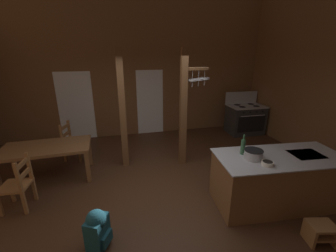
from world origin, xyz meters
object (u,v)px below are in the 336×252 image
at_px(kitchen_island, 277,180).
at_px(bottle_tall_on_counter, 243,146).
at_px(stove_range, 245,119).
at_px(step_stool, 321,232).
at_px(ladderback_chair_near_window, 72,142).
at_px(stockpot_on_counter, 253,154).
at_px(dining_table, 47,150).
at_px(mixing_bowl_on_counter, 267,163).
at_px(ladderback_chair_by_post, 18,185).
at_px(backpack, 97,229).

relative_size(kitchen_island, bottle_tall_on_counter, 6.40).
distance_m(stove_range, step_stool, 4.50).
height_order(ladderback_chair_near_window, bottle_tall_on_counter, bottle_tall_on_counter).
distance_m(kitchen_island, stockpot_on_counter, 0.75).
xyz_separation_m(kitchen_island, ladderback_chair_near_window, (-3.75, 2.69, -0.01)).
relative_size(kitchen_island, dining_table, 1.29).
relative_size(stove_range, ladderback_chair_near_window, 1.39).
xyz_separation_m(dining_table, mixing_bowl_on_counter, (3.65, -2.05, 0.30)).
relative_size(step_stool, mixing_bowl_on_counter, 2.30).
xyz_separation_m(kitchen_island, ladderback_chair_by_post, (-4.33, 0.93, -0.01)).
bearing_deg(kitchen_island, stockpot_on_counter, 176.76).
xyz_separation_m(backpack, bottle_tall_on_counter, (2.41, 0.47, 0.74)).
xyz_separation_m(stove_range, ladderback_chair_near_window, (-5.24, -0.64, -0.03)).
bearing_deg(bottle_tall_on_counter, backpack, -168.91).
bearing_deg(mixing_bowl_on_counter, ladderback_chair_by_post, 163.56).
xyz_separation_m(stove_range, mixing_bowl_on_counter, (-1.93, -3.55, 0.47)).
relative_size(step_stool, backpack, 0.69).
relative_size(stockpot_on_counter, mixing_bowl_on_counter, 2.04).
bearing_deg(ladderback_chair_by_post, bottle_tall_on_counter, -10.66).
bearing_deg(stockpot_on_counter, dining_table, 153.15).
xyz_separation_m(stove_range, ladderback_chair_by_post, (-5.83, -2.40, -0.03)).
xyz_separation_m(backpack, stockpot_on_counter, (2.48, 0.27, 0.68)).
height_order(dining_table, stockpot_on_counter, stockpot_on_counter).
height_order(stove_range, stockpot_on_counter, stove_range).
xyz_separation_m(ladderback_chair_by_post, bottle_tall_on_counter, (3.74, -0.70, 0.61)).
distance_m(ladderback_chair_near_window, stockpot_on_counter, 4.22).
height_order(ladderback_chair_near_window, ladderback_chair_by_post, same).
bearing_deg(kitchen_island, ladderback_chair_by_post, 167.84).
distance_m(kitchen_island, stove_range, 3.65).
xyz_separation_m(step_stool, stockpot_on_counter, (-0.55, 0.94, 0.82)).
bearing_deg(backpack, step_stool, -12.40).
relative_size(step_stool, bottle_tall_on_counter, 1.18).
xyz_separation_m(stockpot_on_counter, mixing_bowl_on_counter, (0.08, -0.25, -0.05)).
bearing_deg(ladderback_chair_by_post, kitchen_island, -12.16).
relative_size(ladderback_chair_near_window, bottle_tall_on_counter, 2.72).
bearing_deg(ladderback_chair_near_window, mixing_bowl_on_counter, -41.29).
height_order(kitchen_island, backpack, kitchen_island).
xyz_separation_m(ladderback_chair_near_window, mixing_bowl_on_counter, (3.31, -2.91, 0.50)).
bearing_deg(mixing_bowl_on_counter, bottle_tall_on_counter, 109.34).
relative_size(ladderback_chair_near_window, ladderback_chair_by_post, 1.00).
height_order(step_stool, stockpot_on_counter, stockpot_on_counter).
bearing_deg(dining_table, backpack, -62.48).
distance_m(kitchen_island, backpack, 3.02).
bearing_deg(dining_table, ladderback_chair_by_post, -105.44).
bearing_deg(stockpot_on_counter, step_stool, -59.56).
height_order(backpack, stockpot_on_counter, stockpot_on_counter).
relative_size(kitchen_island, backpack, 3.76).
distance_m(stove_range, ladderback_chair_near_window, 5.28).
xyz_separation_m(dining_table, backpack, (1.08, -2.08, -0.34)).
xyz_separation_m(backpack, mixing_bowl_on_counter, (2.57, 0.03, 0.64)).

